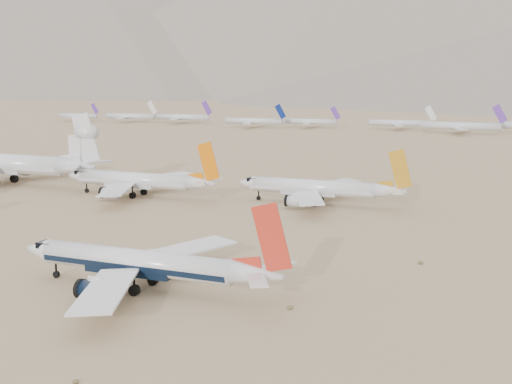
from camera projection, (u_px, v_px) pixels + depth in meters
ground at (133, 291)px, 96.48m from camera, size 7000.00×7000.00×0.00m
main_airliner at (147, 264)px, 95.97m from camera, size 42.73×41.74×15.08m
row2_gold_tail at (320, 188)px, 161.99m from camera, size 42.48×41.55×15.13m
row2_orange_tail at (140, 181)px, 172.84m from camera, size 44.27×43.30×15.79m
row2_white_trijet at (8, 163)px, 192.56m from camera, size 63.10×61.67×22.36m
distant_storage_row at (401, 123)px, 396.52m from camera, size 512.19×61.58×15.47m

